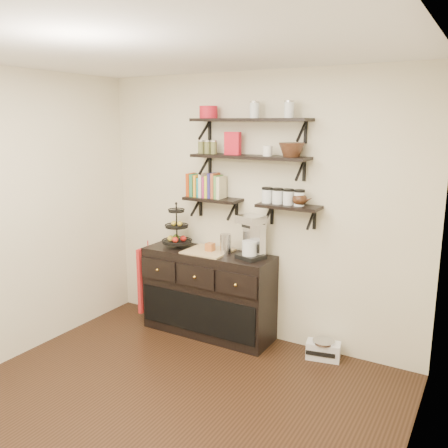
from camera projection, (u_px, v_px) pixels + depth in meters
The scene contains 22 objects.
floor at pixel (150, 420), 3.60m from camera, with size 3.50×3.50×0.00m, color black.
ceiling at pixel (136, 45), 3.03m from camera, with size 3.50×3.50×0.02m, color white.
back_wall at pixel (255, 209), 4.80m from camera, with size 3.50×0.02×2.70m, color silver.
right_wall at pixel (406, 293), 2.46m from camera, with size 0.02×3.50×2.70m, color silver.
shelf_top at pixel (250, 120), 4.50m from camera, with size 1.20×0.27×0.23m.
shelf_mid at pixel (249, 157), 4.57m from camera, with size 1.20×0.27×0.23m.
shelf_low_left at pixel (213, 200), 4.89m from camera, with size 0.60×0.25×0.23m.
shelf_low_right at pixel (289, 207), 4.47m from camera, with size 0.60×0.25×0.23m.
cookbooks at pixel (208, 186), 4.89m from camera, with size 0.40×0.15×0.26m.
glass_canisters at pixel (283, 197), 4.49m from camera, with size 0.43×0.10×0.13m.
sideboard at pixel (208, 293), 4.99m from camera, with size 1.40×0.50×0.92m.
fruit_stand at pixel (177, 232), 5.06m from camera, with size 0.32×0.32×0.47m.
candle at pixel (210, 247), 4.87m from camera, with size 0.08×0.08×0.08m, color #A35725.
coffee_maker at pixel (252, 238), 4.64m from camera, with size 0.29×0.29×0.43m.
thermal_carafe at pixel (226, 245), 4.75m from camera, with size 0.11×0.11×0.22m, color silver.
apron at pixel (148, 278), 5.25m from camera, with size 0.04×0.31×0.72m, color #A12011.
radio at pixel (323, 350), 4.51m from camera, with size 0.34×0.25×0.19m.
recipe_box at pixel (233, 143), 4.63m from camera, with size 0.16×0.06×0.22m, color red.
walnut_bowl at pixel (292, 150), 4.34m from camera, with size 0.24×0.24×0.13m, color black, non-canonical shape.
ramekins at pixel (268, 151), 4.46m from camera, with size 0.09×0.09×0.10m, color white.
teapot at pixel (300, 198), 4.40m from camera, with size 0.18×0.14×0.14m, color #321B0F, non-canonical shape.
red_pot at pixel (208, 112), 4.70m from camera, with size 0.18×0.18×0.12m, color red.
Camera 1 is at (2.10, -2.49, 2.22)m, focal length 38.00 mm.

